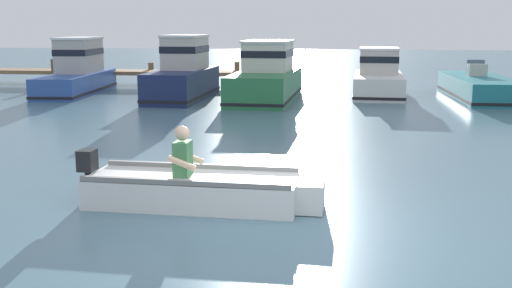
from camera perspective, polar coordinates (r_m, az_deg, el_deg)
name	(u,v)px	position (r m, az deg, el deg)	size (l,w,h in m)	color
ground_plane	(279,228)	(8.06, 2.16, -7.93)	(120.00, 120.00, 0.00)	slate
wooden_dock	(103,72)	(27.72, -14.23, 6.59)	(12.53, 1.64, 1.26)	brown
rowboat_with_person	(198,189)	(9.02, -5.50, -4.21)	(3.71, 1.21, 1.19)	white
moored_boat_blue	(77,73)	(24.84, -16.46, 6.44)	(2.07, 5.63, 2.16)	#2D519E
moored_boat_navy	(183,75)	(22.14, -6.86, 6.45)	(1.81, 4.92, 2.28)	#19234C
moored_boat_green	(267,78)	(21.72, 1.01, 6.27)	(2.26, 5.78, 2.09)	#287042
moored_boat_white	(378,78)	(23.59, 11.44, 6.14)	(2.05, 4.73, 1.79)	white
moored_boat_teal	(479,88)	(23.69, 20.24, 4.98)	(2.00, 6.11, 1.35)	#1E727A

